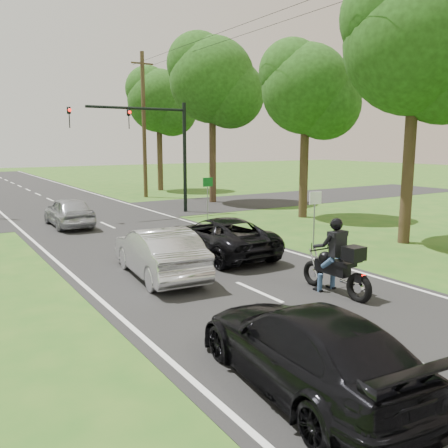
{
  "coord_description": "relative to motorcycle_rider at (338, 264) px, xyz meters",
  "views": [
    {
      "loc": [
        -7.11,
        -9.58,
        3.87
      ],
      "look_at": [
        0.83,
        3.0,
        1.3
      ],
      "focal_mm": 38.0,
      "sensor_mm": 36.0,
      "label": 1
    }
  ],
  "objects": [
    {
      "name": "ground",
      "position": [
        -1.62,
        1.2,
        -0.79
      ],
      "size": [
        140.0,
        140.0,
        0.0
      ],
      "primitive_type": "plane",
      "color": "#275718",
      "rests_on": "ground"
    },
    {
      "name": "road",
      "position": [
        -1.62,
        11.2,
        -0.78
      ],
      "size": [
        8.0,
        100.0,
        0.01
      ],
      "primitive_type": "cube",
      "color": "black",
      "rests_on": "ground"
    },
    {
      "name": "cross_road",
      "position": [
        -1.62,
        17.2,
        -0.78
      ],
      "size": [
        60.0,
        7.0,
        0.01
      ],
      "primitive_type": "cube",
      "color": "black",
      "rests_on": "ground"
    },
    {
      "name": "motorcycle_rider",
      "position": [
        0.0,
        0.0,
        0.0
      ],
      "size": [
        0.66,
        2.33,
        2.01
      ],
      "rotation": [
        0.0,
        0.0,
        0.02
      ],
      "color": "black",
      "rests_on": "ground"
    },
    {
      "name": "dark_suv",
      "position": [
        -0.32,
        5.2,
        -0.11
      ],
      "size": [
        2.28,
        4.84,
        1.34
      ],
      "primitive_type": "imported",
      "rotation": [
        0.0,
        0.0,
        3.13
      ],
      "color": "black",
      "rests_on": "road"
    },
    {
      "name": "silver_sedan",
      "position": [
        -3.19,
        3.92,
        -0.06
      ],
      "size": [
        1.93,
        4.51,
        1.44
      ],
      "primitive_type": "imported",
      "rotation": [
        0.0,
        0.0,
        3.05
      ],
      "color": "silver",
      "rests_on": "road"
    },
    {
      "name": "silver_suv",
      "position": [
        -3.23,
        13.79,
        -0.09
      ],
      "size": [
        1.67,
        4.08,
        1.38
      ],
      "primitive_type": "imported",
      "rotation": [
        0.0,
        0.0,
        3.13
      ],
      "color": "#A8AAB0",
      "rests_on": "road"
    },
    {
      "name": "dark_car_behind",
      "position": [
        -3.9,
        -3.14,
        -0.1
      ],
      "size": [
        2.35,
        4.81,
        1.35
      ],
      "primitive_type": "imported",
      "rotation": [
        0.0,
        0.0,
        3.04
      ],
      "color": "black",
      "rests_on": "road"
    },
    {
      "name": "traffic_signal",
      "position": [
        1.72,
        15.2,
        3.35
      ],
      "size": [
        6.38,
        0.44,
        6.0
      ],
      "color": "black",
      "rests_on": "ground"
    },
    {
      "name": "utility_pole_far",
      "position": [
        4.58,
        23.2,
        4.29
      ],
      "size": [
        1.6,
        0.28,
        10.0
      ],
      "color": "#4A3721",
      "rests_on": "ground"
    },
    {
      "name": "sign_white",
      "position": [
        3.08,
        4.18,
        0.81
      ],
      "size": [
        0.55,
        0.07,
        2.12
      ],
      "color": "slate",
      "rests_on": "ground"
    },
    {
      "name": "sign_green",
      "position": [
        3.28,
        12.18,
        0.81
      ],
      "size": [
        0.55,
        0.07,
        2.12
      ],
      "color": "slate",
      "rests_on": "ground"
    },
    {
      "name": "tree_row_b",
      "position": [
        7.17,
        2.96,
        6.34
      ],
      "size": [
        5.6,
        5.43,
        10.06
      ],
      "color": "#332316",
      "rests_on": "ground"
    },
    {
      "name": "tree_row_c",
      "position": [
        8.13,
        10.0,
        5.44
      ],
      "size": [
        4.8,
        4.65,
        8.76
      ],
      "color": "#332316",
      "rests_on": "ground"
    },
    {
      "name": "tree_row_d",
      "position": [
        7.48,
        17.96,
        6.64
      ],
      "size": [
        5.76,
        5.58,
        10.45
      ],
      "color": "#332316",
      "rests_on": "ground"
    },
    {
      "name": "tree_row_e",
      "position": [
        7.86,
        26.98,
        6.04
      ],
      "size": [
        5.28,
        5.12,
        9.61
      ],
      "color": "#332316",
      "rests_on": "ground"
    }
  ]
}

